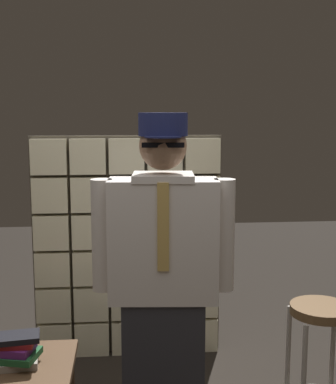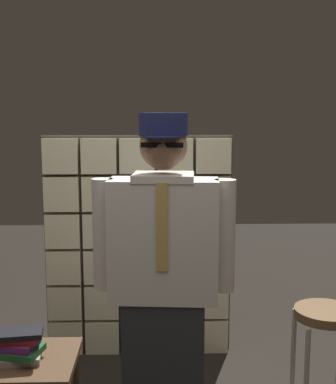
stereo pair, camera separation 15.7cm
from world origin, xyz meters
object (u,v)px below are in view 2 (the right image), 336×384
Objects in this scene: bar_stool at (325,344)px; coffee_mug at (10,350)px; book_stack at (19,346)px; side_table at (29,369)px; standing_person at (164,285)px.

bar_stool reaches higher than coffee_mug.
bar_stool is 2.81× the size of book_stack.
book_stack is (-0.04, -0.03, 0.14)m from side_table.
bar_stool is (0.87, 0.09, -0.37)m from standing_person.
standing_person is 14.40× the size of coffee_mug.
book_stack is at bearing -179.89° from bar_stool.
bar_stool is 1.61m from side_table.
book_stack is at bearing 178.08° from standing_person.
side_table is (-1.61, 0.02, -0.14)m from bar_stool.
side_table is 1.90× the size of book_stack.
standing_person is at bearing -8.68° from side_table.
coffee_mug is at bearing 161.81° from book_stack.
book_stack is at bearing -18.19° from coffee_mug.
coffee_mug is at bearing 179.46° from bar_stool.
side_table is (-0.73, 0.11, -0.51)m from standing_person.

